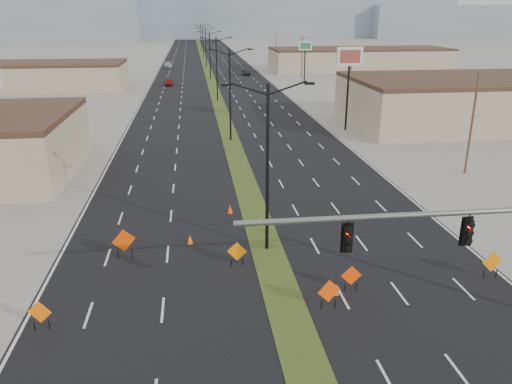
{
  "coord_description": "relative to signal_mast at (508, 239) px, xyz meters",
  "views": [
    {
      "loc": [
        -4.13,
        -15.24,
        13.57
      ],
      "look_at": [
        -0.48,
        13.46,
        3.2
      ],
      "focal_mm": 35.0,
      "sensor_mm": 36.0,
      "label": 1
    }
  ],
  "objects": [
    {
      "name": "streetlight_3",
      "position": [
        -8.56,
        94.0,
        0.63
      ],
      "size": [
        5.15,
        0.24,
        10.02
      ],
      "color": "black",
      "rests_on": "ground"
    },
    {
      "name": "pole_sign_east_near",
      "position": [
        5.91,
        41.45,
        3.31
      ],
      "size": [
        3.24,
        0.78,
        9.89
      ],
      "rotation": [
        0.0,
        0.0,
        0.13
      ],
      "color": "black",
      "rests_on": "ground"
    },
    {
      "name": "streetlight_4",
      "position": [
        -8.56,
        122.0,
        0.63
      ],
      "size": [
        5.15,
        0.24,
        10.02
      ],
      "color": "black",
      "rests_on": "ground"
    },
    {
      "name": "utility_pole_3",
      "position": [
        11.44,
        128.0,
        -0.12
      ],
      "size": [
        1.6,
        0.2,
        9.0
      ],
      "color": "#4C3823",
      "rests_on": "ground"
    },
    {
      "name": "median_strip",
      "position": [
        -8.56,
        98.0,
        -4.79
      ],
      "size": [
        2.0,
        400.0,
        0.04
      ],
      "primitive_type": "cube",
      "color": "#37491A",
      "rests_on": "ground"
    },
    {
      "name": "signal_mast",
      "position": [
        0.0,
        0.0,
        0.0
      ],
      "size": [
        16.3,
        0.6,
        8.0
      ],
      "color": "slate",
      "rests_on": "ground"
    },
    {
      "name": "construction_sign_4",
      "position": [
        -4.97,
        4.6,
        -3.96
      ],
      "size": [
        1.07,
        0.05,
        1.43
      ],
      "rotation": [
        0.0,
        0.0,
        0.0
      ],
      "color": "#FF3C05",
      "rests_on": "ground"
    },
    {
      "name": "car_left",
      "position": [
        -17.26,
        85.17,
        -4.12
      ],
      "size": [
        1.67,
        3.97,
        1.34
      ],
      "primitive_type": "imported",
      "rotation": [
        0.0,
        0.0,
        -0.02
      ],
      "color": "maroon",
      "rests_on": "ground"
    },
    {
      "name": "streetlight_5",
      "position": [
        -8.56,
        150.0,
        0.63
      ],
      "size": [
        5.15,
        0.24,
        10.02
      ],
      "color": "black",
      "rests_on": "ground"
    },
    {
      "name": "utility_pole_1",
      "position": [
        11.44,
        58.0,
        -0.12
      ],
      "size": [
        1.6,
        0.2,
        9.0
      ],
      "color": "#4C3823",
      "rests_on": "ground"
    },
    {
      "name": "construction_sign_0",
      "position": [
        -19.91,
        3.08,
        -3.92
      ],
      "size": [
        1.11,
        0.27,
        1.49
      ],
      "rotation": [
        0.0,
        0.0,
        -0.21
      ],
      "color": "#FF6305",
      "rests_on": "ground"
    },
    {
      "name": "mesa_east",
      "position": [
        171.44,
        288.0,
        4.21
      ],
      "size": [
        160.0,
        50.0,
        18.0
      ],
      "primitive_type": "cube",
      "color": "gray",
      "rests_on": "ground"
    },
    {
      "name": "road_surface",
      "position": [
        -8.56,
        98.0,
        -4.79
      ],
      "size": [
        25.0,
        400.0,
        0.02
      ],
      "primitive_type": "cube",
      "color": "black",
      "rests_on": "ground"
    },
    {
      "name": "building_sw_far",
      "position": [
        -40.56,
        83.0,
        -2.54
      ],
      "size": [
        30.0,
        14.0,
        4.5
      ],
      "primitive_type": "cube",
      "color": "tan",
      "rests_on": "ground"
    },
    {
      "name": "streetlight_1",
      "position": [
        -8.56,
        38.0,
        0.63
      ],
      "size": [
        5.15,
        0.24,
        10.02
      ],
      "color": "black",
      "rests_on": "ground"
    },
    {
      "name": "construction_sign_3",
      "position": [
        -6.56,
        3.11,
        -3.86
      ],
      "size": [
        1.17,
        0.29,
        1.58
      ],
      "rotation": [
        0.0,
        0.0,
        0.21
      ],
      "color": "#FF4205",
      "rests_on": "ground"
    },
    {
      "name": "building_se_near",
      "position": [
        25.44,
        43.0,
        -2.04
      ],
      "size": [
        36.0,
        18.0,
        5.5
      ],
      "primitive_type": "cube",
      "color": "tan",
      "rests_on": "ground"
    },
    {
      "name": "car_far",
      "position": [
        -18.76,
        120.06,
        -4.06
      ],
      "size": [
        2.24,
        5.13,
        1.47
      ],
      "primitive_type": "imported",
      "rotation": [
        0.0,
        0.0,
        0.04
      ],
      "color": "#A1A4AA",
      "rests_on": "ground"
    },
    {
      "name": "mesa_center",
      "position": [
        31.44,
        298.0,
        9.21
      ],
      "size": [
        220.0,
        50.0,
        28.0
      ],
      "primitive_type": "cube",
      "color": "gray",
      "rests_on": "ground"
    },
    {
      "name": "streetlight_6",
      "position": [
        -8.56,
        178.0,
        0.63
      ],
      "size": [
        5.15,
        0.24,
        10.02
      ],
      "color": "black",
      "rests_on": "ground"
    },
    {
      "name": "car_mid",
      "position": [
        0.09,
        100.99,
        -4.12
      ],
      "size": [
        1.68,
        4.17,
        1.35
      ],
      "primitive_type": "imported",
      "rotation": [
        0.0,
        0.0,
        0.06
      ],
      "color": "black",
      "rests_on": "ground"
    },
    {
      "name": "construction_sign_5",
      "position": [
        2.94,
        4.91,
        -3.84
      ],
      "size": [
        1.22,
        0.17,
        1.63
      ],
      "rotation": [
        0.0,
        0.0,
        0.11
      ],
      "color": "orange",
      "rests_on": "ground"
    },
    {
      "name": "construction_sign_2",
      "position": [
        -10.56,
        8.03,
        -3.93
      ],
      "size": [
        1.1,
        0.25,
        1.48
      ],
      "rotation": [
        0.0,
        0.0,
        -0.2
      ],
      "color": "orange",
      "rests_on": "ground"
    },
    {
      "name": "cone_3",
      "position": [
        -10.34,
        16.09,
        -4.47
      ],
      "size": [
        0.45,
        0.45,
        0.64
      ],
      "primitive_type": "cone",
      "rotation": [
        0.0,
        0.0,
        0.21
      ],
      "color": "#FF4505",
      "rests_on": "ground"
    },
    {
      "name": "building_se_far",
      "position": [
        29.44,
        108.0,
        -2.29
      ],
      "size": [
        44.0,
        16.0,
        5.0
      ],
      "primitive_type": "cube",
      "color": "tan",
      "rests_on": "ground"
    },
    {
      "name": "streetlight_2",
      "position": [
        -8.56,
        66.0,
        0.63
      ],
      "size": [
        5.15,
        0.24,
        10.02
      ],
      "color": "black",
      "rests_on": "ground"
    },
    {
      "name": "cone_0",
      "position": [
        -13.21,
        11.3,
        -4.49
      ],
      "size": [
        0.47,
        0.47,
        0.6
      ],
      "primitive_type": "cone",
      "rotation": [
        0.0,
        0.0,
        0.41
      ],
      "color": "#FE6205",
      "rests_on": "ground"
    },
    {
      "name": "construction_sign_1",
      "position": [
        -17.0,
        9.83,
        -3.7
      ],
      "size": [
        1.29,
        0.58,
        1.84
      ],
      "rotation": [
        0.0,
        0.0,
        0.4
      ],
      "color": "#D83B04",
      "rests_on": "ground"
    },
    {
      "name": "utility_pole_0",
      "position": [
        11.44,
        23.0,
        -0.12
      ],
      "size": [
        1.6,
        0.2,
        9.0
      ],
      "color": "#4C3823",
      "rests_on": "ground"
    },
    {
      "name": "streetlight_0",
      "position": [
        -8.56,
        10.0,
        0.63
      ],
      "size": [
        5.15,
        0.24,
        10.02
      ],
      "color": "black",
      "rests_on": "ground"
    },
    {
      "name": "cone_2",
      "position": [
        -8.45,
        13.55,
        -4.47
      ],
      "size": [
        0.39,
        0.39,
        0.64
      ],
      "primitive_type": "cone",
      "rotation": [
        0.0,
        0.0,
        0.01
      ],
      "color": "orange",
      "rests_on": "ground"
    },
    {
      "name": "cone_1",
      "position": [
        -5.82,
        4.34,
        -4.49
      ],
      "size": [
        0.47,
        0.47,
        0.6
      ],
      "primitive_type": "cone",
      "rotation": [
        0.0,
        0.0,
        0.35
      ],
      "color": "#FF5005",
      "rests_on": "ground"
    },
    {
      "name": "utility_pole_2",
      "position": [
        11.44,
        93.0,
        -0.12
      ],
      "size": [
        1.6,
        0.2,
        9.0
      ],
      "color": "#4C3823",
      "rests_on": "ground"
    },
    {
      "name": "mesa_backdrop",
      "position": [
        -38.56,
        318.0,
        11.21
      ],
      "size": [
        140.0,
        50.0,
        32.0
      ],
      "primitive_type": "cube",
      "color": "gray",
      "rests_on": "ground"
    },
    {
      "name": "pole_sign_east_far",
      "position": [
        10.98,
        88.0,
        1.79
      ],
      "size": [
        2.68,
        0.6,
        8.17
      ],
      "rotation": [
        0.0,
        0.0,
        -0.09
      ],
      "color": "black",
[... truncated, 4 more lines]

